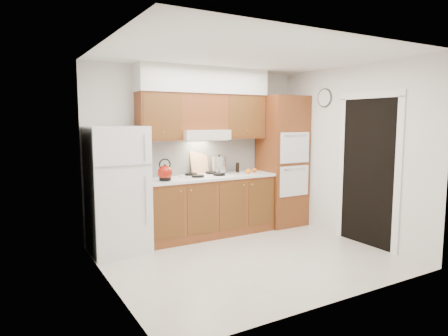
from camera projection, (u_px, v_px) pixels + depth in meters
The scene contains 26 objects.
floor at pixel (250, 258), 5.24m from camera, with size 3.60×3.60×0.00m, color beige.
ceiling at pixel (251, 55), 4.93m from camera, with size 3.60×3.60×0.00m, color white.
wall_back at pixel (198, 151), 6.37m from camera, with size 3.60×0.02×2.60m, color silver.
wall_left at pixel (108, 168), 4.19m from camera, with size 0.02×3.00×2.60m, color silver.
wall_right at pixel (350, 153), 5.98m from camera, with size 0.02×3.00×2.60m, color silver.
fridge at pixel (117, 190), 5.42m from camera, with size 0.75×0.72×1.72m, color white.
base_cabinets at pixel (208, 207), 6.23m from camera, with size 2.11×0.60×0.90m, color brown.
countertop at pixel (209, 177), 6.17m from camera, with size 2.13×0.62×0.04m, color white.
backsplash at pixel (200, 156), 6.38m from camera, with size 2.11×0.03×0.56m, color white.
oven_cabinet at pixel (282, 161), 6.84m from camera, with size 0.70×0.65×2.20m, color brown.
upper_cab_left at pixel (159, 117), 5.81m from camera, with size 0.63×0.33×0.70m, color brown.
upper_cab_right at pixel (241, 117), 6.52m from camera, with size 0.73×0.33×0.70m, color brown.
range_hood at pixel (203, 135), 6.13m from camera, with size 0.75×0.45×0.15m, color silver.
upper_cab_over_hood at pixel (201, 112), 6.14m from camera, with size 0.75×0.33×0.55m, color brown.
soffit at pixel (204, 81), 6.10m from camera, with size 2.13×0.36×0.40m, color silver.
cooktop at pixel (205, 176), 6.15m from camera, with size 0.74×0.50×0.01m, color white.
doorway at pixel (368, 173), 5.71m from camera, with size 0.02×0.90×2.10m, color black.
wall_clock at pixel (325, 98), 6.35m from camera, with size 0.30×0.30×0.02m, color #3F3833.
kettle at pixel (165, 173), 5.66m from camera, with size 0.21×0.21×0.21m, color maroon.
cutting_board at pixel (199, 162), 6.35m from camera, with size 0.31×0.02×0.41m, color tan.
stock_pot at pixel (219, 164), 6.40m from camera, with size 0.23×0.23×0.24m, color silver.
condiment_a at pixel (219, 168), 6.48m from camera, with size 0.05×0.05×0.18m, color black.
condiment_b at pixel (221, 167), 6.55m from camera, with size 0.05×0.05×0.17m, color black.
condiment_c at pixel (238, 167), 6.58m from camera, with size 0.06×0.06×0.16m, color black.
orange_near at pixel (255, 170), 6.59m from camera, with size 0.07×0.07×0.07m, color #F2600C.
orange_far at pixel (248, 171), 6.39m from camera, with size 0.09×0.09×0.09m, color orange.
Camera 1 is at (-2.83, -4.21, 1.80)m, focal length 32.00 mm.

